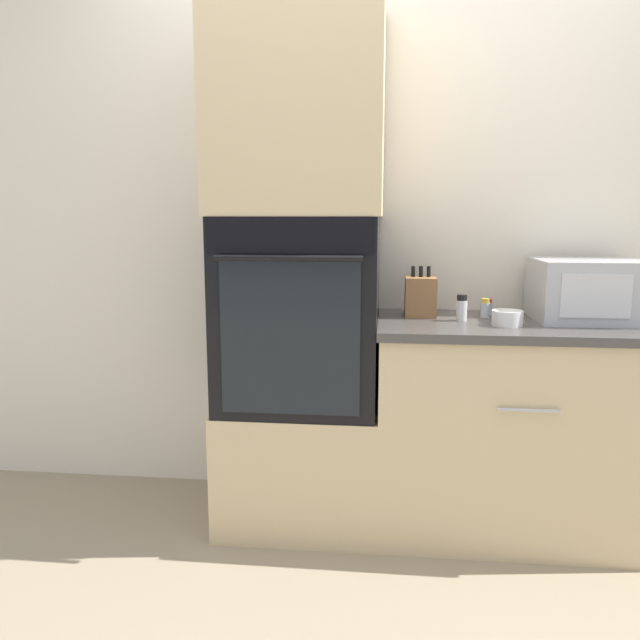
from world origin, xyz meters
The scene contains 12 objects.
ground_plane centered at (0.00, 0.00, 0.00)m, with size 12.00×12.00×0.00m, color gray.
wall_back centered at (0.00, 0.63, 1.25)m, with size 8.00×0.05×2.50m.
oven_cabinet_base centered at (-0.33, 0.30, 0.26)m, with size 0.66×0.60×0.51m.
wall_oven centered at (-0.33, 0.30, 0.90)m, with size 0.63×0.64×0.77m.
oven_cabinet_upper centered at (-0.33, 0.30, 1.71)m, with size 0.66×0.60×0.85m.
counter_unit centered at (0.54, 0.30, 0.44)m, with size 1.09×0.63×0.87m.
microwave centered at (0.82, 0.37, 0.99)m, with size 0.41×0.38×0.24m.
knife_block centered at (0.16, 0.40, 0.96)m, with size 0.13×0.15×0.21m.
bowl centered at (0.49, 0.20, 0.90)m, with size 0.12×0.12×0.06m.
condiment_jar_near centered at (0.43, 0.39, 0.91)m, with size 0.04×0.04×0.08m.
condiment_jar_mid centered at (0.45, 0.47, 0.90)m, with size 0.05×0.05×0.07m.
condiment_jar_far centered at (0.32, 0.30, 0.92)m, with size 0.04×0.04×0.11m.
Camera 1 is at (0.03, -2.22, 1.29)m, focal length 35.00 mm.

